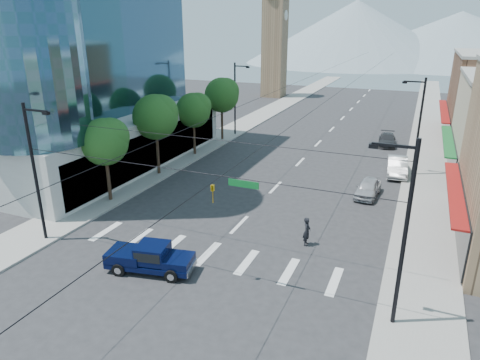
{
  "coord_description": "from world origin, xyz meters",
  "views": [
    {
      "loc": [
        10.68,
        -19.08,
        13.25
      ],
      "look_at": [
        -0.35,
        6.94,
        3.0
      ],
      "focal_mm": 32.0,
      "sensor_mm": 36.0,
      "label": 1
    }
  ],
  "objects_px": {
    "parked_car_far": "(387,140)",
    "parked_car_mid": "(397,166)",
    "pickup_truck": "(150,257)",
    "pedestrian": "(307,231)",
    "parked_car_near": "(368,188)"
  },
  "relations": [
    {
      "from": "parked_car_near",
      "to": "pickup_truck",
      "type": "bearing_deg",
      "value": -116.5
    },
    {
      "from": "pickup_truck",
      "to": "pedestrian",
      "type": "bearing_deg",
      "value": 30.25
    },
    {
      "from": "parked_car_near",
      "to": "parked_car_far",
      "type": "xyz_separation_m",
      "value": [
        0.0,
        17.23,
        -0.04
      ]
    },
    {
      "from": "parked_car_near",
      "to": "parked_car_mid",
      "type": "bearing_deg",
      "value": 79.13
    },
    {
      "from": "parked_car_near",
      "to": "parked_car_far",
      "type": "distance_m",
      "value": 17.23
    },
    {
      "from": "pedestrian",
      "to": "pickup_truck",
      "type": "bearing_deg",
      "value": 128.01
    },
    {
      "from": "pickup_truck",
      "to": "parked_car_mid",
      "type": "relative_size",
      "value": 1.05
    },
    {
      "from": "pickup_truck",
      "to": "pedestrian",
      "type": "height_order",
      "value": "pedestrian"
    },
    {
      "from": "pickup_truck",
      "to": "parked_car_far",
      "type": "relative_size",
      "value": 1.13
    },
    {
      "from": "pedestrian",
      "to": "parked_car_far",
      "type": "xyz_separation_m",
      "value": [
        2.51,
        27.31,
        -0.27
      ]
    },
    {
      "from": "parked_car_far",
      "to": "parked_car_mid",
      "type": "bearing_deg",
      "value": -85.25
    },
    {
      "from": "pickup_truck",
      "to": "parked_car_far",
      "type": "height_order",
      "value": "pickup_truck"
    },
    {
      "from": "parked_car_far",
      "to": "pickup_truck",
      "type": "bearing_deg",
      "value": -111.21
    },
    {
      "from": "pedestrian",
      "to": "parked_car_near",
      "type": "height_order",
      "value": "pedestrian"
    },
    {
      "from": "parked_car_near",
      "to": "parked_car_far",
      "type": "bearing_deg",
      "value": 94.4
    }
  ]
}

